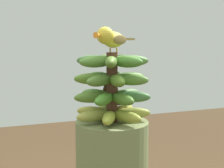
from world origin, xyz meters
TOP-DOWN VIEW (x-y plane):
  - banana_bunch at (-0.00, 0.00)m, footprint 0.28×0.28m
  - perched_bird at (0.00, -0.01)m, footprint 0.14×0.20m

SIDE VIEW (x-z plane):
  - banana_bunch at x=0.00m, z-range 0.96..1.21m
  - perched_bird at x=0.00m, z-range 1.21..1.30m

